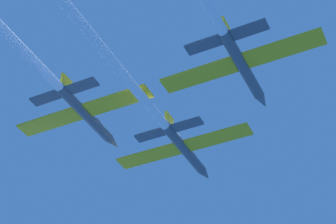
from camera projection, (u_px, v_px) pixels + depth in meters
jet_lead at (119, 69)px, 55.17m from camera, size 15.83×51.33×2.62m
jet_left_wing at (2, 29)px, 52.84m from camera, size 15.83×49.36×2.62m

